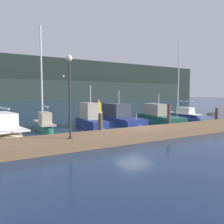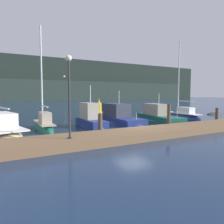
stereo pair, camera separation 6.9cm
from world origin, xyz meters
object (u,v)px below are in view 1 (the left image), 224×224
Objects in this scene: sailboat_berth_2 at (44,128)px; motorboat_berth_4 at (119,119)px; dock_lamppost at (70,83)px; rowboat_adrift at (214,114)px; sailboat_berth_6 at (181,118)px; motorboat_berth_3 at (91,124)px; channel_buoy at (99,107)px; motorboat_berth_5 at (158,119)px.

motorboat_berth_4 is (7.39, 1.01, 0.16)m from sailboat_berth_2.
dock_lamppost is 1.53× the size of rowboat_adrift.
motorboat_berth_3 is at bearing -175.99° from sailboat_berth_6.
motorboat_berth_3 is at bearing -119.02° from channel_buoy.
rowboat_adrift is (8.58, 1.89, -0.13)m from sailboat_berth_6.
motorboat_berth_5 is 0.76× the size of sailboat_berth_6.
motorboat_berth_5 is at bearing -89.15° from channel_buoy.
motorboat_berth_3 is 15.07m from channel_buoy.
sailboat_berth_2 reaches higher than motorboat_berth_4.
sailboat_berth_2 is 2.04× the size of dock_lamppost.
sailboat_berth_6 reaches higher than dock_lamppost.
sailboat_berth_6 is (11.38, 0.80, -0.19)m from motorboat_berth_3.
dock_lamppost reaches higher than rowboat_adrift.
channel_buoy is 0.49× the size of dock_lamppost.
motorboat_berth_3 is 1.65× the size of rowboat_adrift.
sailboat_berth_6 is (7.62, -0.86, -0.20)m from motorboat_berth_4.
channel_buoy is (7.31, 13.17, 0.46)m from motorboat_berth_3.
sailboat_berth_2 reaches higher than motorboat_berth_3.
dock_lamppost is at bearing -123.37° from motorboat_berth_3.
dock_lamppost reaches higher than motorboat_berth_3.
dock_lamppost is (-7.46, -7.29, 2.94)m from motorboat_berth_4.
motorboat_berth_3 is 7.35m from dock_lamppost.
dock_lamppost is at bearing -160.64° from rowboat_adrift.
sailboat_berth_2 is 1.20× the size of motorboat_berth_5.
motorboat_berth_4 is 16.24m from rowboat_adrift.
sailboat_berth_6 is at bearing 4.01° from motorboat_berth_3.
rowboat_adrift is at bearing 7.67° from motorboat_berth_3.
rowboat_adrift is at bearing -39.64° from channel_buoy.
sailboat_berth_2 is 0.92× the size of sailboat_berth_6.
sailboat_berth_2 is 1.24× the size of motorboat_berth_4.
channel_buoy is at bearing 48.86° from sailboat_berth_2.
sailboat_berth_6 is at bearing -167.58° from rowboat_adrift.
motorboat_berth_3 is 7.50m from motorboat_berth_5.
sailboat_berth_2 is 16.65m from channel_buoy.
sailboat_berth_2 is 15.02m from sailboat_berth_6.
motorboat_berth_4 is 4.04m from motorboat_berth_5.
dock_lamppost is (-11.21, -5.77, 2.98)m from motorboat_berth_5.
sailboat_berth_2 is 7.00m from dock_lamppost.
motorboat_berth_4 is 0.97× the size of motorboat_berth_5.
sailboat_berth_2 is 3.13× the size of rowboat_adrift.
sailboat_berth_6 is at bearing -6.44° from motorboat_berth_4.
sailboat_berth_6 is at bearing 9.56° from motorboat_berth_5.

